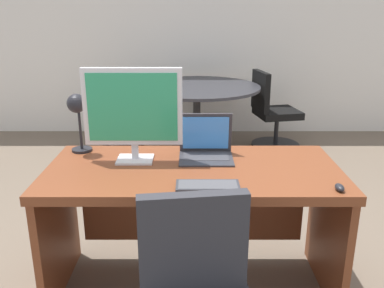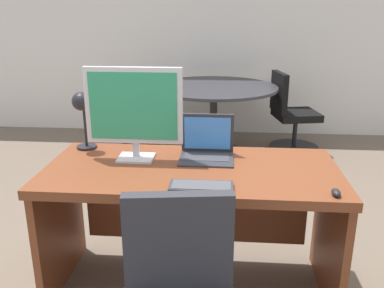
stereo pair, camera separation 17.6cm
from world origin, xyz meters
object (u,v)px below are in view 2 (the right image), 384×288
at_px(laptop, 207,144).
at_px(meeting_chair_far, 146,114).
at_px(meeting_table, 214,102).
at_px(meeting_chair_near, 291,119).
at_px(desk, 192,197).
at_px(monitor, 134,108).
at_px(desk_lamp, 82,109).
at_px(keyboard, 201,187).
at_px(mouse, 336,192).

height_order(laptop, meeting_chair_far, laptop).
bearing_deg(meeting_table, meeting_chair_near, 11.12).
xyz_separation_m(desk, meeting_table, (0.05, 2.33, 0.03)).
xyz_separation_m(monitor, laptop, (0.40, 0.08, -0.22)).
bearing_deg(desk, desk_lamp, 162.96).
distance_m(desk, meeting_table, 2.33).
bearing_deg(desk_lamp, laptop, -4.62).
bearing_deg(desk, keyboard, -77.49).
height_order(keyboard, mouse, mouse).
relative_size(desk_lamp, meeting_chair_far, 0.41).
bearing_deg(desk, mouse, -26.23).
distance_m(mouse, meeting_table, 2.75).
xyz_separation_m(mouse, desk_lamp, (-1.35, 0.54, 0.24)).
relative_size(desk, meeting_table, 1.15).
bearing_deg(meeting_chair_near, keyboard, -106.85).
distance_m(mouse, meeting_chair_near, 2.87).
bearing_deg(keyboard, meeting_table, 90.46).
bearing_deg(meeting_chair_far, meeting_table, -22.58).
xyz_separation_m(keyboard, meeting_table, (-0.02, 2.64, -0.18)).
bearing_deg(meeting_chair_near, laptop, -109.77).
bearing_deg(meeting_table, desk_lamp, -108.54).
height_order(mouse, meeting_chair_far, meeting_chair_far).
distance_m(desk, meeting_chair_far, 2.79).
distance_m(desk, monitor, 0.59).
xyz_separation_m(laptop, desk_lamp, (-0.74, 0.06, 0.18)).
height_order(meeting_table, meeting_chair_near, meeting_chair_near).
bearing_deg(laptop, desk_lamp, 175.38).
bearing_deg(desk_lamp, desk, -17.04).
distance_m(mouse, desk_lamp, 1.47).
distance_m(mouse, meeting_chair_far, 3.37).
relative_size(laptop, mouse, 4.25).
height_order(laptop, meeting_table, laptop).
height_order(monitor, desk_lamp, monitor).
distance_m(laptop, desk_lamp, 0.76).
bearing_deg(keyboard, mouse, -2.32).
bearing_deg(desk, laptop, 62.70).
relative_size(laptop, meeting_chair_far, 0.35).
xyz_separation_m(mouse, meeting_table, (-0.64, 2.67, -0.18)).
height_order(desk_lamp, meeting_table, desk_lamp).
bearing_deg(desk_lamp, mouse, -21.85).
distance_m(laptop, meeting_chair_far, 2.71).
relative_size(keyboard, meeting_table, 0.22).
bearing_deg(meeting_chair_far, laptop, -71.43).
xyz_separation_m(monitor, meeting_chair_far, (-0.45, 2.61, -0.69)).
xyz_separation_m(monitor, keyboard, (0.39, -0.38, -0.28)).
height_order(desk, meeting_chair_far, meeting_chair_far).
relative_size(laptop, meeting_table, 0.22).
relative_size(laptop, keyboard, 1.00).
relative_size(monitor, desk_lamp, 1.52).
bearing_deg(meeting_chair_far, mouse, -64.11).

